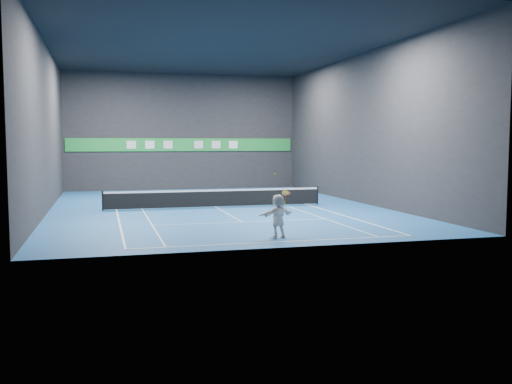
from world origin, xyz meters
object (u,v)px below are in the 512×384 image
object	(u,v)px
player	(278,216)
tennis_racket	(286,194)
tennis_net	(215,198)
tennis_ball	(275,174)

from	to	relation	value
player	tennis_racket	bearing A→B (deg)	166.53
tennis_net	tennis_racket	size ratio (longest dim) A/B	19.21
tennis_racket	tennis_net	bearing A→B (deg)	93.30
tennis_ball	tennis_net	world-z (taller)	tennis_ball
player	tennis_racket	distance (m)	0.90
player	tennis_ball	bearing A→B (deg)	-29.86
tennis_net	tennis_racket	xyz separation A→B (m)	(0.63, -10.93, 1.13)
player	tennis_net	bearing A→B (deg)	-110.04
tennis_ball	tennis_net	distance (m)	11.12
player	tennis_net	world-z (taller)	player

